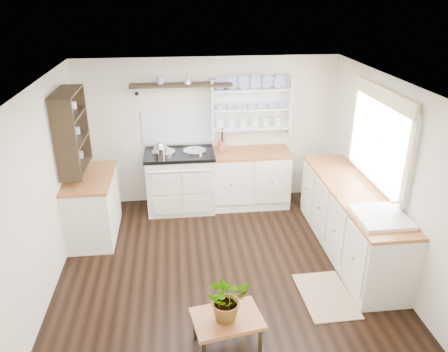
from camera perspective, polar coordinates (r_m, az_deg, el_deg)
The scene contains 19 objects.
floor at distance 5.70m, azimuth -0.31°, elevation -11.23°, with size 4.00×3.80×0.01m, color black.
wall_back at distance 6.89m, azimuth -2.05°, elevation 5.84°, with size 4.00×0.02×2.30m, color beige.
wall_right at distance 5.68m, azimuth 20.15°, elevation 0.35°, with size 0.02×3.80×2.30m, color beige.
wall_left at distance 5.32m, azimuth -22.30°, elevation -1.59°, with size 0.02×3.80×2.30m, color beige.
ceiling at distance 4.77m, azimuth -0.37°, elevation 12.06°, with size 4.00×3.80×0.01m, color white.
window at distance 5.64m, azimuth 19.63°, elevation 4.79°, with size 0.08×1.55×1.22m.
aga_cooker at distance 6.81m, azimuth -5.71°, elevation -0.56°, with size 1.05×0.73×0.97m.
back_cabinets at distance 6.93m, azimuth 3.19°, elevation -0.18°, with size 1.27×0.63×0.90m.
right_cabinets at distance 5.93m, azimuth 16.21°, elevation -5.53°, with size 0.62×2.43×0.90m.
belfast_sink at distance 5.18m, azimuth 19.66°, elevation -6.20°, with size 0.55×0.60×0.45m.
left_cabinets at distance 6.33m, azimuth -16.76°, elevation -3.68°, with size 0.62×1.13×0.90m.
plate_rack at distance 6.82m, azimuth 3.45°, elevation 9.17°, with size 1.20×0.22×0.90m.
high_shelf at distance 6.56m, azimuth -5.61°, elevation 11.69°, with size 1.50×0.29×0.16m.
left_shelving at distance 5.96m, azimuth -19.31°, elevation 5.64°, with size 0.28×0.80×1.05m, color black.
kettle at distance 6.49m, azimuth -8.35°, elevation 3.43°, with size 0.18×0.18×0.22m, color silver, non-canonical shape.
utensil_crock at distance 6.76m, azimuth -0.33°, elevation 3.98°, with size 0.12×0.12×0.14m, color #A0523A.
center_table at distance 4.40m, azimuth 0.41°, elevation -18.40°, with size 0.72×0.57×0.35m.
potted_plant at distance 4.23m, azimuth 0.42°, elevation -15.66°, with size 0.41×0.35×0.45m, color #3F7233.
floor_rug at distance 5.29m, azimuth 13.15°, elevation -14.96°, with size 0.55×0.85×0.02m, color #886A4F.
Camera 1 is at (-0.50, -4.64, 3.26)m, focal length 35.00 mm.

